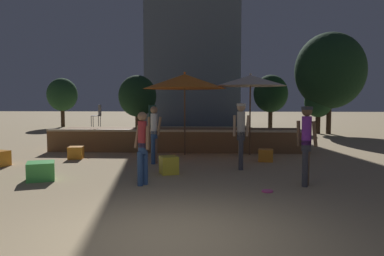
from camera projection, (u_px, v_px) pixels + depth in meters
The scene contains 21 objects.
ground_plane at pixel (162, 239), 5.24m from camera, with size 120.00×120.00×0.00m, color tan.
wooden_deck at pixel (179, 139), 14.97m from camera, with size 9.79×2.35×0.86m.
patio_umbrella_0 at pixel (250, 81), 13.16m from camera, with size 2.53×2.53×2.91m.
patio_umbrella_1 at pixel (185, 81), 13.16m from camera, with size 2.93×2.93×2.95m.
cube_seat_0 at pixel (41, 171), 9.14m from camera, with size 0.83×0.83×0.44m.
cube_seat_1 at pixel (76, 153), 12.48m from camera, with size 0.54×0.54×0.41m.
cube_seat_2 at pixel (169, 165), 9.90m from camera, with size 0.57×0.57×0.47m.
cube_seat_3 at pixel (266, 155), 11.95m from camera, with size 0.51×0.51×0.39m.
person_0 at pixel (154, 132), 11.46m from camera, with size 0.47×0.30×1.77m.
person_1 at pixel (142, 146), 8.53m from camera, with size 0.43×0.33×1.69m.
person_2 at pixel (306, 140), 8.44m from camera, with size 0.47×0.29×1.82m.
person_3 at pixel (241, 131), 10.49m from camera, with size 0.47×0.31×1.87m.
bistro_chair_0 at pixel (151, 114), 14.87m from camera, with size 0.48×0.48×0.90m.
bistro_chair_1 at pixel (98, 113), 15.42m from camera, with size 0.47×0.47×0.90m.
frisbee_disc at pixel (267, 191), 7.96m from camera, with size 0.24×0.24×0.03m.
background_tree_0 at pixel (330, 71), 21.50m from camera, with size 3.98×3.98×5.84m.
background_tree_1 at pixel (318, 103), 21.83m from camera, with size 1.61×1.61×2.73m.
background_tree_2 at pixel (62, 95), 27.48m from camera, with size 2.19×2.19×3.58m.
background_tree_3 at pixel (271, 94), 24.71m from camera, with size 2.25×2.25×3.63m.
background_tree_4 at pixel (137, 96), 21.09m from camera, with size 2.12×2.12×3.36m.
distant_building at pixel (193, 26), 29.58m from camera, with size 7.25×4.10×15.70m.
Camera 1 is at (0.71, -5.08, 1.94)m, focal length 35.00 mm.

